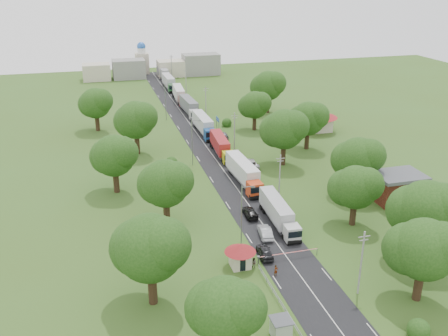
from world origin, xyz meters
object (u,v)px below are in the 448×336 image
object	(u,v)px
info_sign	(218,122)
truck_0	(278,212)
car_lane_front	(265,252)
guard_booth	(240,253)
car_lane_mid	(265,232)
pedestrian_near	(276,271)
boom_barrier	(279,255)

from	to	relation	value
info_sign	truck_0	bearing A→B (deg)	-93.23
truck_0	car_lane_front	size ratio (longest dim) A/B	3.10
guard_booth	car_lane_mid	xyz separation A→B (m)	(6.20, 7.00, -1.37)
car_lane_mid	pedestrian_near	distance (m)	10.73
boom_barrier	info_sign	bearing A→B (deg)	83.76
guard_booth	truck_0	size ratio (longest dim) A/B	0.31
boom_barrier	pedestrian_near	bearing A→B (deg)	-117.98
guard_booth	car_lane_front	world-z (taller)	guard_booth
info_sign	pedestrian_near	distance (m)	64.09
info_sign	car_lane_front	xyz separation A→B (m)	(-8.20, -58.45, -2.23)
pedestrian_near	boom_barrier	bearing A→B (deg)	38.02
boom_barrier	truck_0	distance (m)	11.14
info_sign	truck_0	world-z (taller)	info_sign
boom_barrier	info_sign	size ratio (longest dim) A/B	2.25
boom_barrier	pedestrian_near	distance (m)	3.96
car_lane_front	pedestrian_near	size ratio (longest dim) A/B	2.84
boom_barrier	guard_booth	world-z (taller)	guard_booth
info_sign	pedestrian_near	world-z (taller)	info_sign
boom_barrier	car_lane_mid	distance (m)	7.01
guard_booth	pedestrian_near	size ratio (longest dim) A/B	2.77
guard_booth	pedestrian_near	bearing A→B (deg)	-41.30
boom_barrier	guard_booth	bearing A→B (deg)	-179.99
car_lane_front	car_lane_mid	bearing A→B (deg)	-105.41
car_lane_front	guard_booth	bearing A→B (deg)	25.07
info_sign	guard_booth	bearing A→B (deg)	-101.68
boom_barrier	car_lane_mid	xyz separation A→B (m)	(0.36, 7.00, -0.10)
info_sign	car_lane_front	bearing A→B (deg)	-97.99
pedestrian_near	info_sign	bearing A→B (deg)	58.45
truck_0	car_lane_mid	xyz separation A→B (m)	(-3.40, -3.42, -1.26)
info_sign	truck_0	xyz separation A→B (m)	(-2.80, -49.58, -0.95)
truck_0	car_lane_front	xyz separation A→B (m)	(-5.40, -8.87, -1.28)
guard_booth	car_lane_mid	bearing A→B (deg)	48.48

